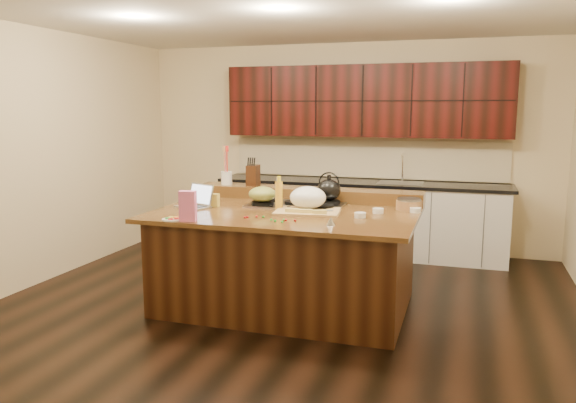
% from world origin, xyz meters
% --- Properties ---
extents(room, '(5.52, 5.02, 2.72)m').
position_xyz_m(room, '(0.00, 0.00, 1.35)').
color(room, black).
rests_on(room, ground).
extents(island, '(2.40, 1.60, 0.92)m').
position_xyz_m(island, '(0.00, 0.00, 0.46)').
color(island, black).
rests_on(island, ground).
extents(back_ledge, '(2.40, 0.30, 0.12)m').
position_xyz_m(back_ledge, '(0.00, 0.70, 0.98)').
color(back_ledge, black).
rests_on(back_ledge, island).
extents(cooktop, '(0.92, 0.52, 0.05)m').
position_xyz_m(cooktop, '(0.00, 0.30, 0.94)').
color(cooktop, gray).
rests_on(cooktop, island).
extents(back_counter, '(3.70, 0.66, 2.40)m').
position_xyz_m(back_counter, '(0.30, 2.23, 0.98)').
color(back_counter, silver).
rests_on(back_counter, ground).
extents(kettle, '(0.28, 0.28, 0.21)m').
position_xyz_m(kettle, '(0.30, 0.43, 1.07)').
color(kettle, black).
rests_on(kettle, cooktop).
extents(green_bowl, '(0.31, 0.31, 0.15)m').
position_xyz_m(green_bowl, '(-0.30, 0.17, 1.04)').
color(green_bowl, olive).
rests_on(green_bowl, cooktop).
extents(laptop, '(0.39, 0.35, 0.22)m').
position_xyz_m(laptop, '(-0.89, -0.06, 0.98)').
color(laptop, '#B7B7BC').
rests_on(laptop, island).
extents(oil_bottle, '(0.08, 0.08, 0.27)m').
position_xyz_m(oil_bottle, '(-0.08, 0.01, 1.06)').
color(oil_bottle, yellow).
rests_on(oil_bottle, island).
extents(vinegar_bottle, '(0.08, 0.08, 0.25)m').
position_xyz_m(vinegar_bottle, '(-0.11, 0.08, 1.04)').
color(vinegar_bottle, silver).
rests_on(vinegar_bottle, island).
extents(wooden_tray, '(0.62, 0.49, 0.23)m').
position_xyz_m(wooden_tray, '(0.20, 0.01, 1.02)').
color(wooden_tray, tan).
rests_on(wooden_tray, island).
extents(ramekin_a, '(0.12, 0.12, 0.04)m').
position_xyz_m(ramekin_a, '(0.71, -0.11, 0.94)').
color(ramekin_a, white).
rests_on(ramekin_a, island).
extents(ramekin_b, '(0.12, 0.12, 0.04)m').
position_xyz_m(ramekin_b, '(1.15, 0.28, 0.94)').
color(ramekin_b, white).
rests_on(ramekin_b, island).
extents(ramekin_c, '(0.13, 0.13, 0.04)m').
position_xyz_m(ramekin_c, '(0.83, 0.14, 0.94)').
color(ramekin_c, white).
rests_on(ramekin_c, island).
extents(strainer_bowl, '(0.28, 0.28, 0.09)m').
position_xyz_m(strainer_bowl, '(1.08, 0.40, 0.97)').
color(strainer_bowl, '#996B3F').
rests_on(strainer_bowl, island).
extents(kitchen_timer, '(0.09, 0.09, 0.07)m').
position_xyz_m(kitchen_timer, '(0.54, -0.50, 0.96)').
color(kitchen_timer, silver).
rests_on(kitchen_timer, island).
extents(pink_bag, '(0.15, 0.10, 0.26)m').
position_xyz_m(pink_bag, '(-0.64, -0.71, 1.05)').
color(pink_bag, pink).
rests_on(pink_bag, island).
extents(candy_plate, '(0.23, 0.23, 0.01)m').
position_xyz_m(candy_plate, '(-0.79, -0.71, 0.93)').
color(candy_plate, white).
rests_on(candy_plate, island).
extents(package_box, '(0.09, 0.06, 0.13)m').
position_xyz_m(package_box, '(-0.73, 0.00, 0.98)').
color(package_box, gold).
rests_on(package_box, island).
extents(utensil_crock, '(0.15, 0.15, 0.14)m').
position_xyz_m(utensil_crock, '(-0.91, 0.70, 1.11)').
color(utensil_crock, white).
rests_on(utensil_crock, back_ledge).
extents(knife_block, '(0.12, 0.19, 0.22)m').
position_xyz_m(knife_block, '(-0.60, 0.70, 1.15)').
color(knife_block, black).
rests_on(knife_block, back_ledge).
extents(gumdrop_0, '(0.02, 0.02, 0.02)m').
position_xyz_m(gumdrop_0, '(-0.15, -0.38, 0.93)').
color(gumdrop_0, red).
rests_on(gumdrop_0, island).
extents(gumdrop_1, '(0.02, 0.02, 0.02)m').
position_xyz_m(gumdrop_1, '(0.07, -0.52, 0.93)').
color(gumdrop_1, '#198C26').
rests_on(gumdrop_1, island).
extents(gumdrop_2, '(0.02, 0.02, 0.02)m').
position_xyz_m(gumdrop_2, '(-0.22, -0.43, 0.93)').
color(gumdrop_2, red).
rests_on(gumdrop_2, island).
extents(gumdrop_3, '(0.02, 0.02, 0.02)m').
position_xyz_m(gumdrop_3, '(0.14, -0.54, 0.93)').
color(gumdrop_3, '#198C26').
rests_on(gumdrop_3, island).
extents(gumdrop_4, '(0.02, 0.02, 0.02)m').
position_xyz_m(gumdrop_4, '(0.22, -0.45, 0.93)').
color(gumdrop_4, red).
rests_on(gumdrop_4, island).
extents(gumdrop_5, '(0.02, 0.02, 0.02)m').
position_xyz_m(gumdrop_5, '(-0.09, -0.38, 0.93)').
color(gumdrop_5, '#198C26').
rests_on(gumdrop_5, island).
extents(gumdrop_6, '(0.02, 0.02, 0.02)m').
position_xyz_m(gumdrop_6, '(0.14, -0.46, 0.93)').
color(gumdrop_6, red).
rests_on(gumdrop_6, island).
extents(gumdrop_7, '(0.02, 0.02, 0.02)m').
position_xyz_m(gumdrop_7, '(0.02, -0.48, 0.93)').
color(gumdrop_7, '#198C26').
rests_on(gumdrop_7, island).
extents(gumdrop_8, '(0.02, 0.02, 0.02)m').
position_xyz_m(gumdrop_8, '(-0.23, -0.45, 0.93)').
color(gumdrop_8, red).
rests_on(gumdrop_8, island).
extents(gumdrop_9, '(0.02, 0.02, 0.02)m').
position_xyz_m(gumdrop_9, '(0.13, -0.46, 0.93)').
color(gumdrop_9, '#198C26').
rests_on(gumdrop_9, island).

